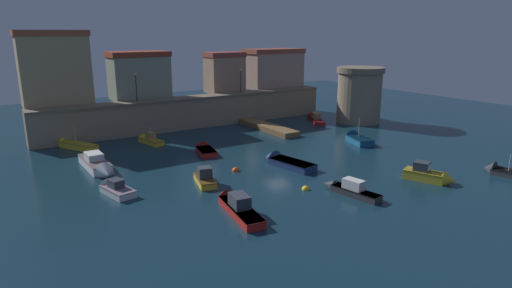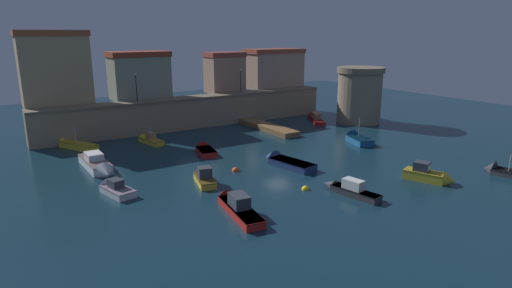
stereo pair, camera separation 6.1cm
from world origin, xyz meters
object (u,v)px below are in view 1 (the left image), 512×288
object	(u,v)px
fortress_tower	(359,94)
quay_lamp_1	(241,77)
mooring_buoy_1	(236,171)
moored_boat_5	(430,175)
moored_boat_2	(236,205)
moored_boat_1	(315,118)
mooring_buoy_0	(306,189)
moored_boat_4	(205,150)
quay_lamp_0	(136,83)
moored_boat_10	(98,165)
moored_boat_8	(502,172)
moored_boat_9	(73,145)
moored_boat_7	(283,161)
moored_boat_12	(204,177)
moored_boat_3	(148,139)
moored_boat_6	(114,188)
moored_boat_11	(349,189)
moored_boat_0	(356,138)

from	to	relation	value
fortress_tower	quay_lamp_1	world-z (taller)	fortress_tower
fortress_tower	mooring_buoy_1	bearing A→B (deg)	-159.00
mooring_buoy_1	moored_boat_5	bearing A→B (deg)	-42.28
moored_boat_2	moored_boat_1	bearing A→B (deg)	-41.36
mooring_buoy_0	moored_boat_4	bearing A→B (deg)	98.09
quay_lamp_0	moored_boat_5	size ratio (longest dim) A/B	0.79
moored_boat_2	mooring_buoy_1	size ratio (longest dim) A/B	9.93
quay_lamp_1	moored_boat_10	xyz separation A→B (m)	(-23.65, -12.89, -6.04)
moored_boat_8	mooring_buoy_1	world-z (taller)	moored_boat_8
quay_lamp_1	moored_boat_4	distance (m)	18.80
quay_lamp_1	moored_boat_9	size ratio (longest dim) A/B	0.53
moored_boat_5	moored_boat_7	world-z (taller)	moored_boat_5
quay_lamp_0	mooring_buoy_0	bearing A→B (deg)	-79.21
quay_lamp_0	mooring_buoy_1	xyz separation A→B (m)	(2.82, -20.22, -6.67)
moored_boat_2	moored_boat_7	world-z (taller)	moored_boat_2
moored_boat_5	moored_boat_12	bearing A→B (deg)	-143.51
moored_boat_3	moored_boat_2	bearing A→B (deg)	165.54
moored_boat_8	moored_boat_9	bearing A→B (deg)	35.47
moored_boat_2	mooring_buoy_1	xyz separation A→B (m)	(4.68, 8.11, -0.46)
moored_boat_7	moored_boat_10	bearing A→B (deg)	52.98
moored_boat_2	moored_boat_6	bearing A→B (deg)	46.00
moored_boat_10	moored_boat_12	world-z (taller)	moored_boat_12
quay_lamp_0	moored_boat_11	size ratio (longest dim) A/B	0.65
fortress_tower	moored_boat_10	size ratio (longest dim) A/B	1.09
moored_boat_2	moored_boat_12	distance (m)	7.06
quay_lamp_0	moored_boat_6	world-z (taller)	quay_lamp_0
moored_boat_10	moored_boat_11	world-z (taller)	moored_boat_10
moored_boat_5	mooring_buoy_1	world-z (taller)	moored_boat_5
quay_lamp_1	moored_boat_3	distance (m)	17.90
fortress_tower	moored_boat_0	world-z (taller)	fortress_tower
moored_boat_12	moored_boat_3	bearing A→B (deg)	12.07
moored_boat_4	moored_boat_1	bearing A→B (deg)	-59.91
moored_boat_2	moored_boat_6	world-z (taller)	moored_boat_2
quay_lamp_1	moored_boat_2	bearing A→B (deg)	-121.42
moored_boat_4	moored_boat_9	bearing A→B (deg)	61.34
mooring_buoy_0	mooring_buoy_1	size ratio (longest dim) A/B	0.90
moored_boat_6	moored_boat_11	distance (m)	19.33
moored_boat_2	mooring_buoy_0	xyz separation A→B (m)	(7.14, 0.61, -0.46)
moored_boat_9	moored_boat_4	bearing A→B (deg)	-158.22
quay_lamp_1	moored_boat_2	distance (m)	33.76
quay_lamp_0	moored_boat_1	bearing A→B (deg)	-12.52
fortress_tower	moored_boat_9	world-z (taller)	fortress_tower
moored_boat_3	moored_boat_12	size ratio (longest dim) A/B	1.10
moored_boat_4	moored_boat_12	world-z (taller)	moored_boat_12
moored_boat_8	moored_boat_0	bearing A→B (deg)	-0.91
moored_boat_2	moored_boat_8	xyz separation A→B (m)	(25.09, -6.20, -0.19)
moored_boat_2	moored_boat_10	bearing A→B (deg)	30.79
moored_boat_1	moored_boat_9	distance (m)	33.86
mooring_buoy_0	moored_boat_12	bearing A→B (deg)	134.86
quay_lamp_1	moored_boat_12	bearing A→B (deg)	-127.81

